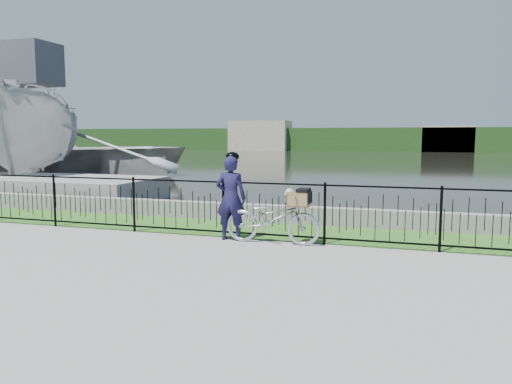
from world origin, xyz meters
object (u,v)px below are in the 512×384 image
(boat_far, at_px, (61,155))
(cyclist, at_px, (231,197))
(bicycle_rig, at_px, (273,218))
(boat_near, at_px, (31,136))
(dock, at_px, (11,187))

(boat_far, bearing_deg, cyclist, -39.48)
(bicycle_rig, distance_m, boat_near, 13.84)
(dock, bearing_deg, bicycle_rig, -22.15)
(dock, distance_m, bicycle_rig, 10.88)
(dock, distance_m, boat_near, 3.78)
(boat_near, distance_m, boat_far, 3.09)
(boat_far, bearing_deg, boat_near, -71.75)
(cyclist, xyz_separation_m, boat_far, (-11.90, 9.80, 0.31))
(dock, xyz_separation_m, boat_near, (-1.75, 2.93, 1.62))
(cyclist, height_order, boat_near, boat_near)
(bicycle_rig, bearing_deg, dock, 157.85)
(bicycle_rig, height_order, boat_far, boat_far)
(dock, bearing_deg, boat_far, 114.99)
(bicycle_rig, distance_m, cyclist, 0.93)
(dock, relative_size, bicycle_rig, 5.58)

